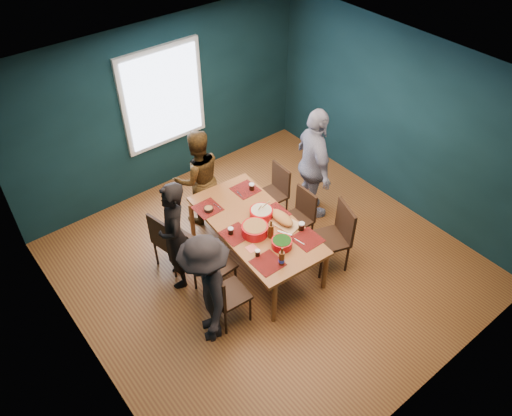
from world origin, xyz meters
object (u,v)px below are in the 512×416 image
(bowl_herbs, at_px, (282,243))
(cutting_board, at_px, (282,219))
(person_near_left, at_px, (206,290))
(chair_right_far, at_px, (276,189))
(chair_right_mid, at_px, (301,213))
(person_far_left, at_px, (175,236))
(bowl_dumpling, at_px, (261,213))
(chair_left_far, at_px, (167,238))
(chair_right_near, at_px, (337,233))
(person_right, at_px, (314,165))
(chair_left_near, at_px, (223,293))
(bowl_salad, at_px, (255,229))
(dining_table, at_px, (256,227))
(chair_left_mid, at_px, (208,264))
(person_back, at_px, (198,178))

(bowl_herbs, xyz_separation_m, cutting_board, (0.29, 0.33, 0.00))
(person_near_left, bearing_deg, chair_right_far, 143.40)
(chair_right_mid, xyz_separation_m, person_far_left, (-1.76, 0.44, 0.29))
(bowl_dumpling, bearing_deg, chair_left_far, 150.49)
(chair_right_near, distance_m, person_far_left, 2.12)
(chair_right_mid, distance_m, bowl_herbs, 0.99)
(person_right, bearing_deg, chair_right_near, 176.50)
(chair_right_near, distance_m, bowl_dumpling, 1.04)
(chair_left_near, relative_size, cutting_board, 1.46)
(person_far_left, xyz_separation_m, cutting_board, (1.25, -0.60, 0.01))
(person_far_left, bearing_deg, chair_right_far, 119.38)
(person_far_left, distance_m, cutting_board, 1.39)
(person_far_left, bearing_deg, person_right, 110.97)
(chair_right_far, distance_m, bowl_salad, 1.27)
(cutting_board, bearing_deg, person_near_left, -178.58)
(chair_left_near, xyz_separation_m, person_far_left, (-0.07, 0.93, 0.26))
(chair_right_mid, distance_m, bowl_dumpling, 0.72)
(dining_table, height_order, chair_left_mid, chair_left_mid)
(dining_table, xyz_separation_m, bowl_herbs, (-0.01, -0.53, 0.13))
(person_far_left, bearing_deg, dining_table, 90.72)
(chair_right_mid, xyz_separation_m, person_back, (-0.85, 1.29, 0.26))
(chair_right_far, height_order, bowl_dumpling, bowl_dumpling)
(chair_left_far, height_order, person_right, person_right)
(person_far_left, bearing_deg, bowl_dumpling, 95.80)
(person_far_left, distance_m, bowl_herbs, 1.34)
(chair_left_near, bearing_deg, chair_left_far, 96.11)
(chair_right_far, bearing_deg, person_far_left, -171.05)
(chair_left_mid, bearing_deg, chair_right_mid, -2.55)
(person_back, relative_size, bowl_salad, 4.50)
(bowl_herbs, bearing_deg, chair_right_mid, 32.10)
(cutting_board, bearing_deg, person_back, 90.99)
(chair_left_far, relative_size, chair_right_mid, 1.08)
(chair_right_mid, height_order, person_near_left, person_near_left)
(chair_left_near, bearing_deg, person_near_left, -172.28)
(chair_left_near, xyz_separation_m, person_near_left, (-0.23, -0.02, 0.24))
(chair_left_far, bearing_deg, cutting_board, -47.33)
(dining_table, xyz_separation_m, person_back, (-0.06, 1.26, 0.09))
(bowl_herbs, relative_size, cutting_board, 0.41)
(person_back, height_order, person_right, person_right)
(chair_right_near, height_order, person_near_left, person_near_left)
(person_right, xyz_separation_m, cutting_board, (-1.05, -0.51, -0.09))
(chair_right_near, relative_size, bowl_herbs, 3.82)
(person_near_left, relative_size, bowl_dumpling, 4.99)
(person_near_left, height_order, cutting_board, person_near_left)
(bowl_salad, bearing_deg, chair_left_mid, 172.36)
(chair_right_mid, bearing_deg, person_back, 123.46)
(chair_right_near, distance_m, bowl_salad, 1.13)
(chair_left_near, relative_size, chair_right_near, 0.92)
(dining_table, distance_m, bowl_herbs, 0.55)
(chair_right_mid, bearing_deg, bowl_salad, -172.82)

